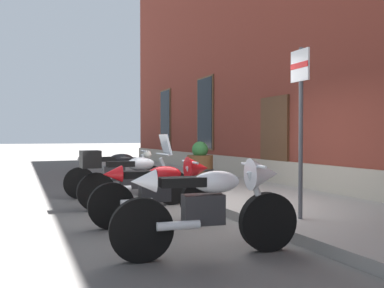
% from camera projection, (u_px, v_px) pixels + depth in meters
% --- Properties ---
extents(ground_plane, '(140.00, 140.00, 0.00)m').
position_uv_depth(ground_plane, '(210.00, 211.00, 6.67)').
color(ground_plane, '#565451').
extents(sidewalk, '(33.62, 2.84, 0.14)m').
position_uv_depth(sidewalk, '(277.00, 201.00, 7.25)').
color(sidewalk, gray).
rests_on(sidewalk, ground_plane).
extents(lane_stripe, '(33.62, 0.12, 0.01)m').
position_uv_depth(lane_stripe, '(6.00, 229.00, 5.36)').
color(lane_stripe, silver).
rests_on(lane_stripe, ground_plane).
extents(motorcycle_black_naked, '(0.62, 2.19, 1.00)m').
position_uv_depth(motorcycle_black_naked, '(118.00, 174.00, 8.22)').
color(motorcycle_black_naked, black).
rests_on(motorcycle_black_naked, ground_plane).
extents(motorcycle_silver_touring, '(0.62, 2.09, 1.34)m').
position_uv_depth(motorcycle_silver_touring, '(130.00, 177.00, 6.94)').
color(motorcycle_silver_touring, black).
rests_on(motorcycle_silver_touring, ground_plane).
extents(motorcycle_red_sport, '(0.62, 2.02, 0.99)m').
position_uv_depth(motorcycle_red_sport, '(163.00, 188.00, 5.65)').
color(motorcycle_red_sport, black).
rests_on(motorcycle_red_sport, ground_plane).
extents(motorcycle_white_sport, '(0.64, 2.09, 1.05)m').
position_uv_depth(motorcycle_white_sport, '(214.00, 203.00, 4.15)').
color(motorcycle_white_sport, black).
rests_on(motorcycle_white_sport, ground_plane).
extents(parking_sign, '(0.36, 0.07, 2.39)m').
position_uv_depth(parking_sign, '(300.00, 108.00, 5.34)').
color(parking_sign, '#4C4C51').
rests_on(parking_sign, sidewalk).
extents(barrel_planter, '(0.66, 0.66, 1.04)m').
position_uv_depth(barrel_planter, '(200.00, 166.00, 9.39)').
color(barrel_planter, brown).
rests_on(barrel_planter, sidewalk).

